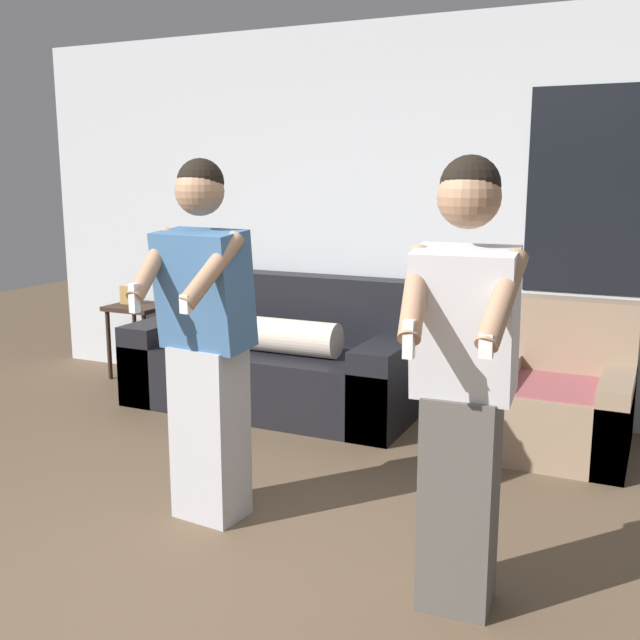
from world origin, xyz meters
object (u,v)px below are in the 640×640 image
Objects in this scene: couch at (276,362)px; person_left at (205,341)px; armchair at (557,402)px; person_right at (463,383)px; side_table at (138,318)px.

person_left is (0.56, -1.72, 0.56)m from couch.
armchair is 2.04m from person_right.
side_table is at bearing 175.83° from armchair.
person_left reaches higher than armchair.
couch is 2.77m from person_right.
couch is 1.19× the size of person_left.
side_table is 0.44× the size of person_left.
side_table is at bearing 135.23° from person_left.
person_right is (1.85, -1.97, 0.58)m from couch.
armchair is 2.28m from person_left.
person_left is 1.00× the size of person_right.
person_left reaches higher than couch.
person_right is at bearing -46.81° from couch.
armchair is at bearing -4.17° from side_table.
couch is 2.33× the size of armchair.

